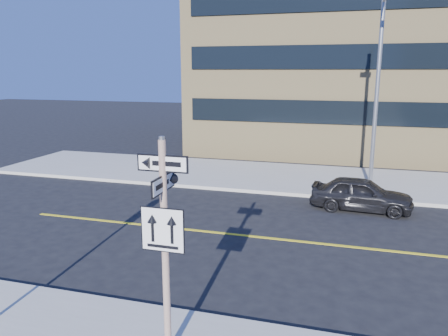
% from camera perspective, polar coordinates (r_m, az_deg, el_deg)
% --- Properties ---
extents(ground, '(120.00, 120.00, 0.00)m').
position_cam_1_polar(ground, '(10.91, -1.82, -16.28)').
color(ground, black).
rests_on(ground, ground).
extents(sign_pole, '(0.92, 0.92, 4.06)m').
position_cam_1_polar(sign_pole, '(7.75, -7.77, -8.97)').
color(sign_pole, beige).
rests_on(sign_pole, near_sidewalk).
extents(parked_car_a, '(1.79, 3.89, 1.29)m').
position_cam_1_polar(parked_car_a, '(17.57, 17.49, -3.25)').
color(parked_car_a, black).
rests_on(parked_car_a, ground).
extents(streetlight_a, '(0.55, 2.25, 8.00)m').
position_cam_1_polar(streetlight_a, '(19.87, 19.46, 10.42)').
color(streetlight_a, gray).
rests_on(streetlight_a, far_sidewalk).
extents(building_brick, '(18.00, 18.00, 18.00)m').
position_cam_1_polar(building_brick, '(34.30, 15.27, 18.43)').
color(building_brick, tan).
rests_on(building_brick, ground).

